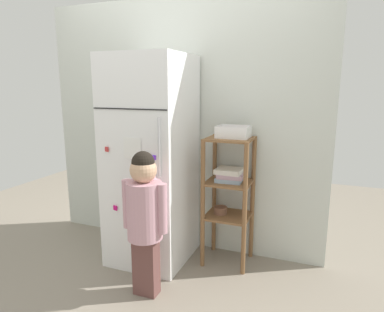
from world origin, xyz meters
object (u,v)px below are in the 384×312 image
pantry_shelf_unit (229,187)px  refrigerator (151,161)px  child_standing (145,210)px  fruit_bin (235,134)px

pantry_shelf_unit → refrigerator: bearing=-166.6°
child_standing → refrigerator: bearing=112.8°
pantry_shelf_unit → child_standing: bearing=-122.1°
refrigerator → fruit_bin: bearing=13.2°
fruit_bin → refrigerator: bearing=-166.8°
child_standing → fruit_bin: (0.45, 0.66, 0.46)m
pantry_shelf_unit → fruit_bin: 0.44m
refrigerator → child_standing: refrigerator is taller
child_standing → fruit_bin: size_ratio=4.10×
refrigerator → fruit_bin: 0.72m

